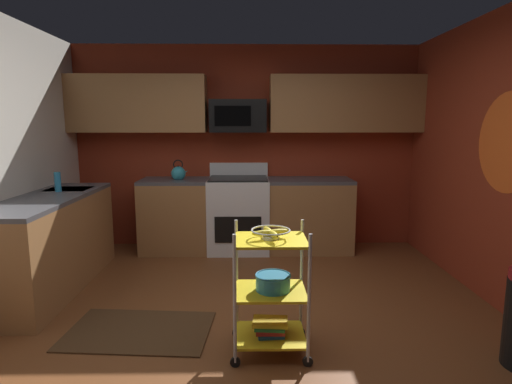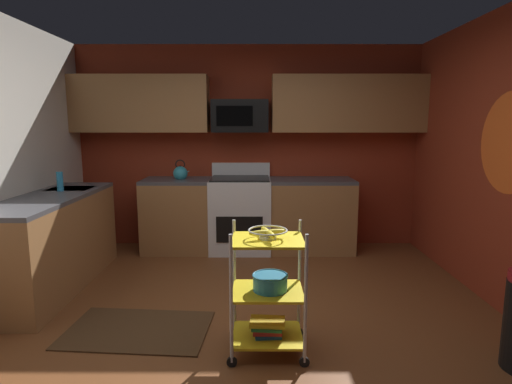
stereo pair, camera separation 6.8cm
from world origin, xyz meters
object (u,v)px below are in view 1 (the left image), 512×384
at_px(fruit_bowl, 271,232).
at_px(kettle, 178,173).
at_px(mixing_bowl_large, 273,282).
at_px(book_stack, 270,327).
at_px(microwave, 238,116).
at_px(oven_range, 239,213).
at_px(rolling_cart, 270,291).
at_px(dish_soap_bottle, 58,182).

height_order(fruit_bowl, kettle, kettle).
relative_size(mixing_bowl_large, book_stack, 0.97).
bearing_deg(microwave, oven_range, -89.74).
height_order(rolling_cart, book_stack, rolling_cart).
height_order(oven_range, dish_soap_bottle, dish_soap_bottle).
height_order(fruit_bowl, book_stack, fruit_bowl).
xyz_separation_m(oven_range, dish_soap_bottle, (-1.82, -0.94, 0.54)).
xyz_separation_m(rolling_cart, fruit_bowl, (0.00, 0.00, 0.42)).
bearing_deg(oven_range, microwave, 90.26).
bearing_deg(dish_soap_bottle, microwave, 29.85).
bearing_deg(mixing_bowl_large, rolling_cart, 180.00).
relative_size(fruit_bowl, book_stack, 1.05).
xyz_separation_m(mixing_bowl_large, dish_soap_bottle, (-2.12, 1.50, 0.50)).
distance_m(rolling_cart, kettle, 2.70).
bearing_deg(dish_soap_bottle, mixing_bowl_large, -35.22).
height_order(book_stack, kettle, kettle).
xyz_separation_m(book_stack, dish_soap_bottle, (-2.10, 1.50, 0.84)).
bearing_deg(rolling_cart, microwave, 96.29).
bearing_deg(oven_range, kettle, -179.70).
bearing_deg(microwave, dish_soap_bottle, -150.15).
bearing_deg(book_stack, kettle, 112.87).
relative_size(rolling_cart, dish_soap_bottle, 4.57).
distance_m(oven_range, dish_soap_bottle, 2.12).
distance_m(rolling_cart, book_stack, 0.27).
height_order(oven_range, mixing_bowl_large, oven_range).
relative_size(microwave, mixing_bowl_large, 2.78).
xyz_separation_m(fruit_bowl, kettle, (-1.03, 2.44, 0.12)).
bearing_deg(book_stack, rolling_cart, 180.00).
distance_m(microwave, mixing_bowl_large, 2.82).
bearing_deg(rolling_cart, book_stack, 0.00).
relative_size(mixing_bowl_large, dish_soap_bottle, 1.26).
relative_size(book_stack, dish_soap_bottle, 1.30).
relative_size(microwave, book_stack, 2.70).
distance_m(oven_range, microwave, 1.23).
distance_m(rolling_cart, fruit_bowl, 0.42).
distance_m(fruit_bowl, mixing_bowl_large, 0.36).
bearing_deg(microwave, mixing_bowl_large, -83.31).
relative_size(microwave, rolling_cart, 0.77).
height_order(fruit_bowl, mixing_bowl_large, fruit_bowl).
bearing_deg(book_stack, microwave, 96.29).
bearing_deg(fruit_bowl, kettle, 112.87).
bearing_deg(book_stack, fruit_bowl, 0.00).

